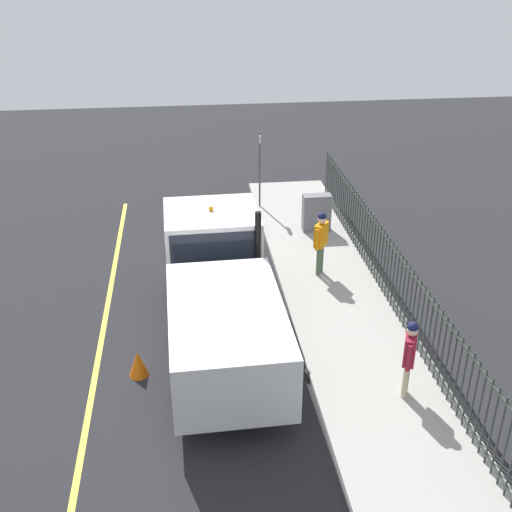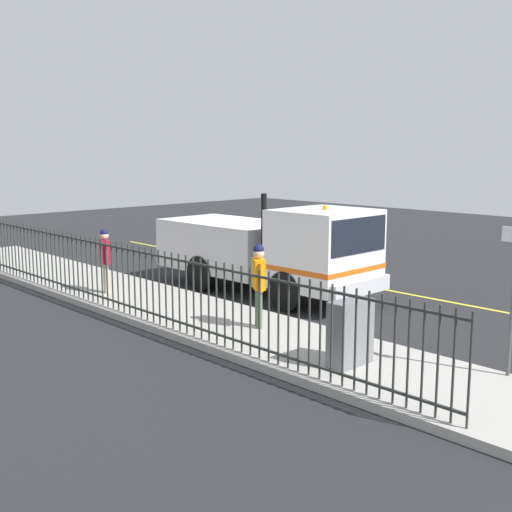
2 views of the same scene
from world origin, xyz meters
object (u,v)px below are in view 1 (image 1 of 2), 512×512
object	(u,v)px
pedestrian_distant	(410,351)
street_sign	(260,161)
utility_cabinet	(316,213)
traffic_cone	(138,364)
worker_standing	(321,237)
work_truck	(218,284)

from	to	relation	value
pedestrian_distant	street_sign	distance (m)	10.03
pedestrian_distant	utility_cabinet	bearing A→B (deg)	23.55
utility_cabinet	pedestrian_distant	bearing A→B (deg)	-89.10
traffic_cone	street_sign	size ratio (longest dim) A/B	0.23
street_sign	pedestrian_distant	bearing A→B (deg)	-80.90
traffic_cone	street_sign	distance (m)	9.29
worker_standing	pedestrian_distant	size ratio (longest dim) A/B	1.05
street_sign	worker_standing	bearing A→B (deg)	-78.55
worker_standing	traffic_cone	world-z (taller)	worker_standing
work_truck	worker_standing	world-z (taller)	work_truck
traffic_cone	street_sign	bearing A→B (deg)	67.12
worker_standing	traffic_cone	size ratio (longest dim) A/B	3.05
worker_standing	work_truck	bearing A→B (deg)	-16.81
worker_standing	pedestrian_distant	world-z (taller)	worker_standing
utility_cabinet	street_sign	world-z (taller)	street_sign
work_truck	utility_cabinet	world-z (taller)	work_truck
pedestrian_distant	street_sign	bearing A→B (deg)	31.74
worker_standing	street_sign	distance (m)	4.97
worker_standing	traffic_cone	distance (m)	5.88
worker_standing	pedestrian_distant	bearing A→B (deg)	40.61
worker_standing	utility_cabinet	bearing A→B (deg)	-156.05
work_truck	pedestrian_distant	distance (m)	4.37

